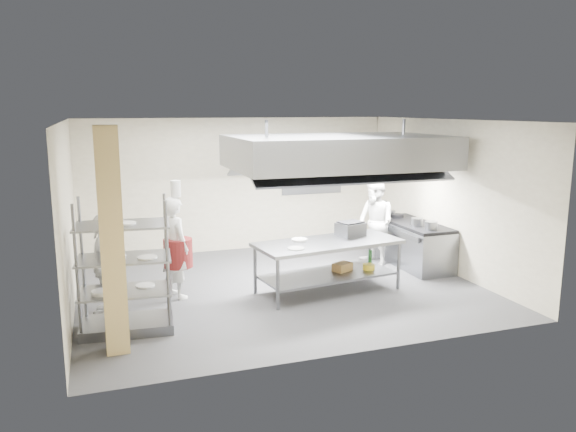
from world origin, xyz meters
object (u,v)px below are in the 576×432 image
object	(u,v)px
island	(328,266)
chef_line	(375,223)
chef_plating	(105,265)
pass_rack	(124,266)
chef_head	(175,247)
griddle	(350,229)
cooking_range	(413,245)
stockpot	(417,222)

from	to	relation	value
island	chef_line	distance (m)	2.09
chef_line	chef_plating	bearing A→B (deg)	-87.15
pass_rack	chef_head	world-z (taller)	pass_rack
chef_line	griddle	xyz separation A→B (m)	(-1.01, -0.96, 0.14)
cooking_range	chef_line	bearing A→B (deg)	159.65
cooking_range	stockpot	world-z (taller)	stockpot
pass_rack	stockpot	world-z (taller)	pass_rack
stockpot	chef_plating	bearing A→B (deg)	-174.38
stockpot	griddle	bearing A→B (deg)	-167.33
island	chef_line	bearing A→B (deg)	30.94
island	pass_rack	world-z (taller)	pass_rack
island	griddle	world-z (taller)	griddle
chef_plating	chef_line	bearing A→B (deg)	117.24
chef_plating	island	bearing A→B (deg)	103.30
chef_line	stockpot	world-z (taller)	chef_line
pass_rack	cooking_range	size ratio (longest dim) A/B	0.98
cooking_range	stockpot	bearing A→B (deg)	-112.49
chef_line	chef_plating	distance (m)	5.46
chef_plating	stockpot	bearing A→B (deg)	110.36
chef_line	griddle	bearing A→B (deg)	-56.15
pass_rack	cooking_range	xyz separation A→B (m)	(5.81, 1.70, -0.56)
cooking_range	chef_head	size ratio (longest dim) A/B	1.14
cooking_range	chef_head	world-z (taller)	chef_head
chef_head	stockpot	xyz separation A→B (m)	(4.78, 0.11, 0.10)
island	chef_line	xyz separation A→B (m)	(1.59, 1.28, 0.44)
chef_plating	stockpot	xyz separation A→B (m)	(5.95, 0.59, 0.17)
chef_line	chef_head	bearing A→B (deg)	-90.00
pass_rack	stockpot	bearing A→B (deg)	19.03
chef_head	chef_line	distance (m)	4.23
chef_line	chef_plating	size ratio (longest dim) A/B	1.10
chef_head	griddle	distance (m)	3.17
pass_rack	chef_line	xyz separation A→B (m)	(5.07, 1.98, -0.09)
cooking_range	griddle	xyz separation A→B (m)	(-1.76, -0.69, 0.61)
pass_rack	griddle	size ratio (longest dim) A/B	4.14
chef_line	cooking_range	bearing A→B (deg)	60.01
island	stockpot	xyz separation A→B (m)	(2.20, 0.68, 0.53)
cooking_range	chef_plating	size ratio (longest dim) A/B	1.24
chef_head	island	bearing A→B (deg)	-125.23
cooking_range	chef_plating	xyz separation A→B (m)	(-6.08, -0.91, 0.39)
cooking_range	chef_plating	distance (m)	6.16
chef_head	chef_plating	xyz separation A→B (m)	(-1.16, -0.47, -0.07)
pass_rack	chef_plating	distance (m)	0.85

